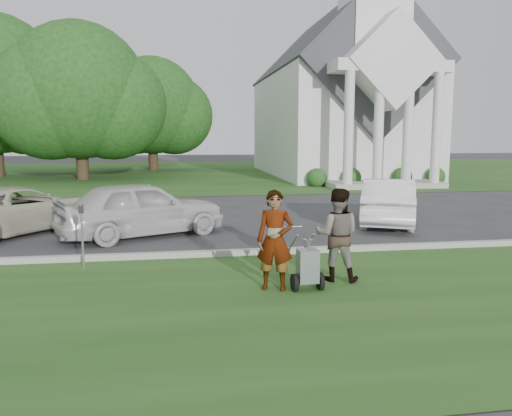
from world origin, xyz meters
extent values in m
plane|color=#333335|center=(0.00, 0.00, 0.00)|extent=(120.00, 120.00, 0.00)
cube|color=#224C1A|center=(0.00, -3.00, 0.01)|extent=(80.00, 7.00, 0.01)
cube|color=#224C1A|center=(0.00, 27.00, 0.01)|extent=(80.00, 30.00, 0.01)
cube|color=#9E9E93|center=(0.00, 0.55, 0.07)|extent=(80.00, 0.18, 0.15)
cube|color=white|center=(9.00, 24.00, 3.50)|extent=(9.00, 16.00, 7.00)
cube|color=#38383D|center=(9.00, 24.00, 7.00)|extent=(9.19, 17.00, 9.19)
cube|color=#9E9E93|center=(9.00, 14.80, 0.15)|extent=(6.20, 2.60, 0.30)
cylinder|color=white|center=(6.60, 13.80, 3.00)|extent=(0.50, 0.50, 6.00)
cylinder|color=white|center=(8.20, 13.80, 3.00)|extent=(0.50, 0.50, 6.00)
cylinder|color=white|center=(9.80, 13.80, 3.00)|extent=(0.50, 0.50, 6.00)
cylinder|color=white|center=(11.40, 13.80, 3.00)|extent=(0.50, 0.50, 6.00)
cube|color=white|center=(9.00, 14.60, 6.30)|extent=(6.20, 2.00, 0.60)
cube|color=white|center=(9.00, 14.60, 6.60)|extent=(5.09, 2.20, 5.09)
sphere|color=#1E4C19|center=(5.50, 15.70, 0.45)|extent=(1.10, 1.10, 1.10)
sphere|color=#1E4C19|center=(7.50, 15.70, 0.45)|extent=(1.10, 1.10, 1.10)
sphere|color=#1E4C19|center=(10.50, 15.70, 0.45)|extent=(1.10, 1.10, 1.10)
sphere|color=#1E4C19|center=(12.50, 15.70, 0.45)|extent=(1.10, 1.10, 1.10)
cylinder|color=#332316|center=(-8.00, 22.00, 1.60)|extent=(0.76, 0.76, 3.20)
sphere|color=#154516|center=(-8.00, 22.00, 5.51)|extent=(8.40, 8.40, 8.40)
sphere|color=#154516|center=(-6.11, 22.30, 4.67)|extent=(6.89, 6.89, 6.89)
sphere|color=#154516|center=(-9.68, 21.70, 4.88)|extent=(7.22, 7.22, 7.22)
sphere|color=#154516|center=(-11.93, 25.30, 5.21)|extent=(7.54, 7.54, 7.54)
cylinder|color=#332316|center=(-4.00, 30.00, 1.50)|extent=(0.76, 0.76, 3.00)
sphere|color=#154516|center=(-4.00, 30.00, 5.09)|extent=(7.60, 7.60, 7.60)
sphere|color=#154516|center=(-2.29, 30.30, 4.33)|extent=(6.23, 6.23, 6.23)
sphere|color=#154516|center=(-5.52, 29.70, 4.52)|extent=(6.54, 6.54, 6.54)
cylinder|color=black|center=(0.04, -2.30, 0.17)|extent=(0.10, 0.34, 0.33)
cylinder|color=black|center=(0.53, -2.27, 0.17)|extent=(0.10, 0.34, 0.33)
cylinder|color=#2D2D33|center=(0.28, -2.28, 0.17)|extent=(0.56, 0.07, 0.04)
cube|color=gray|center=(0.28, -2.28, 0.47)|extent=(0.38, 0.32, 0.61)
cone|color=gray|center=(0.28, -2.28, 0.87)|extent=(0.20, 0.20, 0.18)
cylinder|color=#2D2D33|center=(0.28, -2.28, 0.96)|extent=(0.04, 0.04, 0.07)
cylinder|color=gray|center=(0.10, -1.76, 0.74)|extent=(0.08, 0.82, 0.58)
cylinder|color=gray|center=(0.41, -1.74, 0.74)|extent=(0.08, 0.82, 0.58)
cylinder|color=gray|center=(0.23, -1.35, 1.02)|extent=(0.36, 0.05, 0.03)
imported|color=#999999|center=(-0.30, -2.13, 0.92)|extent=(0.78, 0.63, 1.84)
imported|color=#999999|center=(1.00, -1.73, 0.90)|extent=(1.06, 0.95, 1.81)
cylinder|color=gray|center=(-4.03, -0.12, 0.61)|extent=(0.04, 0.04, 1.21)
cube|color=#2D2D33|center=(-4.03, -0.12, 1.29)|extent=(0.10, 0.07, 0.18)
cylinder|color=gray|center=(-4.03, -0.12, 1.39)|extent=(0.09, 0.09, 0.03)
imported|color=beige|center=(-6.65, 4.38, 0.68)|extent=(4.69, 5.28, 1.36)
imported|color=silver|center=(-3.05, 3.26, 0.79)|extent=(4.98, 3.63, 1.58)
imported|color=white|center=(4.60, 4.10, 0.73)|extent=(3.18, 4.65, 1.45)
camera|label=1|loc=(-1.99, -10.84, 2.84)|focal=35.00mm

